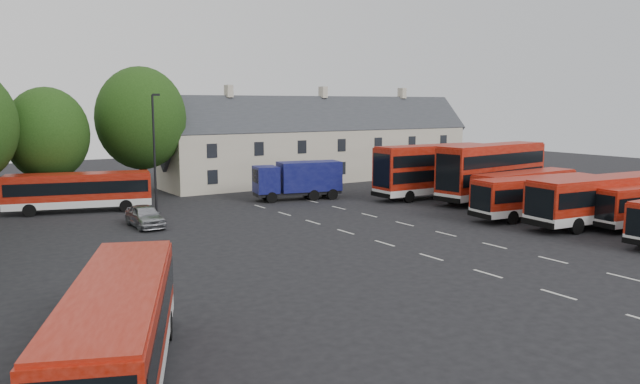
% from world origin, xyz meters
% --- Properties ---
extents(ground, '(140.00, 140.00, 0.00)m').
position_xyz_m(ground, '(0.00, 0.00, 0.00)').
color(ground, black).
rests_on(ground, ground).
extents(lane_markings, '(5.15, 33.80, 0.01)m').
position_xyz_m(lane_markings, '(2.50, 2.00, 0.01)').
color(lane_markings, beige).
rests_on(lane_markings, ground).
extents(terrace_houses, '(35.70, 7.13, 10.06)m').
position_xyz_m(terrace_houses, '(14.00, 30.00, 3.86)').
color(terrace_houses, beige).
rests_on(terrace_houses, ground).
extents(bus_row_c, '(12.04, 3.77, 3.35)m').
position_xyz_m(bus_row_c, '(15.78, -1.75, 2.01)').
color(bus_row_c, silver).
rests_on(bus_row_c, ground).
extents(bus_row_d, '(10.82, 3.78, 3.00)m').
position_xyz_m(bus_row_d, '(14.58, 2.46, 1.80)').
color(bus_row_d, silver).
rests_on(bus_row_d, ground).
extents(bus_row_e, '(10.30, 2.71, 2.89)m').
position_xyz_m(bus_row_e, '(17.45, 6.00, 1.74)').
color(bus_row_e, silver).
rests_on(bus_row_e, ground).
extents(bus_dd_south, '(12.05, 4.08, 4.84)m').
position_xyz_m(bus_dd_south, '(18.00, 9.91, 2.76)').
color(bus_dd_south, silver).
rests_on(bus_dd_south, ground).
extents(bus_dd_north, '(11.42, 2.92, 4.66)m').
position_xyz_m(bus_dd_north, '(15.13, 14.07, 2.65)').
color(bus_dd_north, silver).
rests_on(bus_dd_north, ground).
extents(bus_west, '(6.62, 11.29, 3.16)m').
position_xyz_m(bus_west, '(-18.49, -8.69, 1.90)').
color(bus_west, silver).
rests_on(bus_west, ground).
extents(bus_north, '(10.84, 5.08, 2.99)m').
position_xyz_m(bus_north, '(-12.79, 23.23, 1.80)').
color(bus_north, silver).
rests_on(bus_north, ground).
extents(box_truck, '(7.81, 3.93, 3.27)m').
position_xyz_m(box_truck, '(4.59, 19.50, 1.84)').
color(box_truck, black).
rests_on(box_truck, ground).
extents(silver_car, '(1.84, 4.48, 1.52)m').
position_xyz_m(silver_car, '(-10.40, 14.70, 0.76)').
color(silver_car, '#A1A3A8').
rests_on(silver_car, ground).
extents(lamppost, '(0.62, 0.39, 8.96)m').
position_xyz_m(lamppost, '(-8.51, 17.95, 4.78)').
color(lamppost, black).
rests_on(lamppost, ground).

